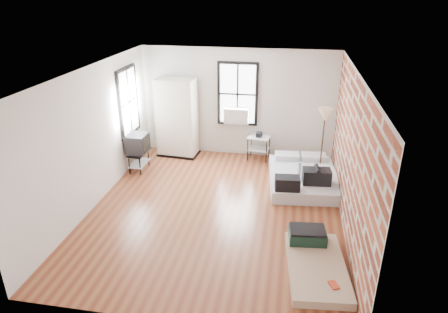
% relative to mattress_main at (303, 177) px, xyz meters
% --- Properties ---
extents(ground, '(6.00, 6.00, 0.00)m').
position_rel_mattress_main_xyz_m(ground, '(-1.75, -1.46, -0.18)').
color(ground, maroon).
rests_on(ground, ground).
extents(room_shell, '(5.02, 6.02, 2.80)m').
position_rel_mattress_main_xyz_m(room_shell, '(-1.52, -1.09, 1.56)').
color(room_shell, silver).
rests_on(room_shell, ground).
extents(mattress_main, '(1.69, 2.18, 0.65)m').
position_rel_mattress_main_xyz_m(mattress_main, '(0.00, 0.00, 0.00)').
color(mattress_main, silver).
rests_on(mattress_main, ground).
extents(mattress_bare, '(1.06, 1.78, 0.37)m').
position_rel_mattress_main_xyz_m(mattress_bare, '(0.17, -2.87, -0.07)').
color(mattress_bare, tan).
rests_on(mattress_bare, ground).
extents(wardrobe, '(1.09, 0.68, 2.05)m').
position_rel_mattress_main_xyz_m(wardrobe, '(-3.29, 1.19, 0.84)').
color(wardrobe, black).
rests_on(wardrobe, ground).
extents(side_table, '(0.61, 0.51, 0.73)m').
position_rel_mattress_main_xyz_m(side_table, '(-1.14, 1.26, 0.32)').
color(side_table, black).
rests_on(side_table, ground).
extents(floor_lamp, '(0.35, 0.35, 1.63)m').
position_rel_mattress_main_xyz_m(floor_lamp, '(0.40, 0.66, 1.22)').
color(floor_lamp, '#312210').
rests_on(floor_lamp, ground).
extents(tv_stand, '(0.48, 0.67, 0.93)m').
position_rel_mattress_main_xyz_m(tv_stand, '(-3.96, 0.08, 0.48)').
color(tv_stand, black).
rests_on(tv_stand, ground).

